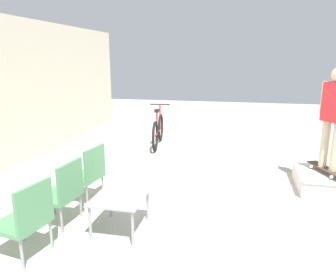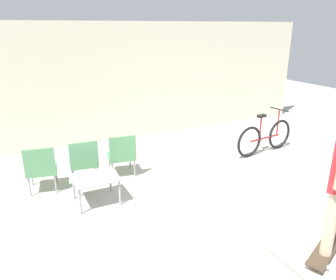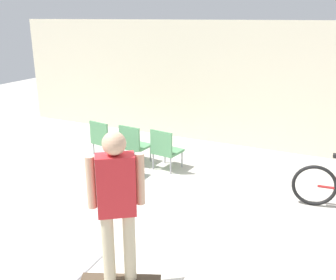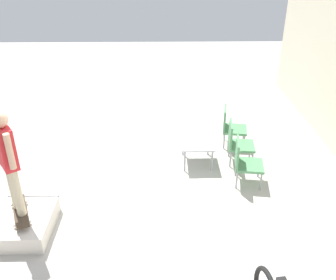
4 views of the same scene
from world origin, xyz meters
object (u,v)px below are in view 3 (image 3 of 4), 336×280
skateboard_on_ramp (121,280)px  person_skater (117,198)px  coffee_table (113,158)px  patio_chair_left (104,139)px  patio_chair_center (134,143)px  patio_chair_right (165,148)px

skateboard_on_ramp → person_skater: size_ratio=0.53×
skateboard_on_ramp → coffee_table: bearing=101.4°
coffee_table → patio_chair_left: bearing=133.6°
person_skater → patio_chair_left: 4.76m
coffee_table → person_skater: bearing=-55.5°
patio_chair_center → patio_chair_right: (0.76, 0.00, 0.00)m
person_skater → patio_chair_center: size_ratio=1.88×
patio_chair_left → patio_chair_right: 1.52m
skateboard_on_ramp → person_skater: bearing=-113.1°
skateboard_on_ramp → coffee_table: 3.57m
patio_chair_left → skateboard_on_ramp: bearing=136.5°
coffee_table → patio_chair_center: 0.81m
patio_chair_left → patio_chair_center: bearing=-170.3°
person_skater → patio_chair_left: bearing=91.7°
coffee_table → patio_chair_center: patio_chair_center is taller
skateboard_on_ramp → patio_chair_center: patio_chair_center is taller
patio_chair_center → person_skater: bearing=124.5°
coffee_table → patio_chair_left: (-0.78, 0.81, 0.06)m
patio_chair_center → patio_chair_left: bearing=6.0°
patio_chair_left → patio_chair_center: size_ratio=1.00×
patio_chair_left → patio_chair_right: (1.52, -0.00, 0.00)m
skateboard_on_ramp → patio_chair_right: bearing=85.7°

